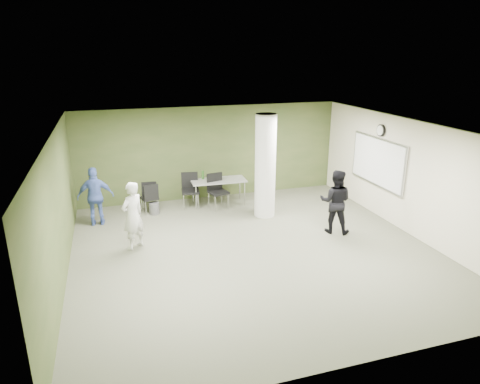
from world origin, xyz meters
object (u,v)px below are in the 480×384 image
object	(u,v)px
man_black	(335,202)
man_blue	(96,197)
folding_table	(218,181)
chair_back_left	(150,196)
woman_white	(133,216)

from	to	relation	value
man_black	man_blue	distance (m)	6.10
folding_table	man_blue	size ratio (longest dim) A/B	1.05
chair_back_left	woman_white	world-z (taller)	woman_white
chair_back_left	man_black	size ratio (longest dim) A/B	0.54
chair_back_left	woman_white	xyz separation A→B (m)	(-0.59, -2.14, 0.29)
chair_back_left	woman_white	bearing A→B (deg)	61.02
folding_table	man_black	world-z (taller)	man_black
man_black	man_blue	world-z (taller)	man_black
folding_table	woman_white	world-z (taller)	woman_white
woman_white	man_black	size ratio (longest dim) A/B	0.99
chair_back_left	woman_white	distance (m)	2.24
man_black	chair_back_left	bearing A→B (deg)	0.60
woman_white	man_blue	xyz separation A→B (m)	(-0.82, 1.72, -0.02)
man_blue	man_black	bearing A→B (deg)	160.27
folding_table	woman_white	distance (m)	3.46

